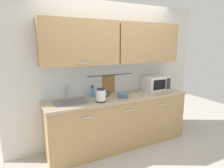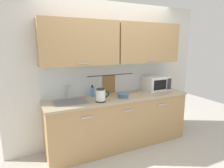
% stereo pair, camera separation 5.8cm
% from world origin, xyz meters
% --- Properties ---
extents(ground, '(8.00, 8.00, 0.00)m').
position_xyz_m(ground, '(0.00, 0.00, 0.00)').
color(ground, '#B7B2A8').
extents(counter_unit, '(2.53, 0.64, 0.90)m').
position_xyz_m(counter_unit, '(-0.01, 0.30, 0.46)').
color(counter_unit, tan).
rests_on(counter_unit, ground).
extents(back_wall_assembly, '(3.70, 0.41, 2.50)m').
position_xyz_m(back_wall_assembly, '(-0.00, 0.53, 1.52)').
color(back_wall_assembly, silver).
rests_on(back_wall_assembly, ground).
extents(sink_faucet, '(0.09, 0.17, 0.22)m').
position_xyz_m(sink_faucet, '(-0.83, 0.53, 1.04)').
color(sink_faucet, '#B2B5BA').
rests_on(sink_faucet, counter_unit).
extents(microwave, '(0.46, 0.35, 0.27)m').
position_xyz_m(microwave, '(0.87, 0.41, 1.04)').
color(microwave, white).
rests_on(microwave, counter_unit).
extents(electric_kettle, '(0.23, 0.16, 0.21)m').
position_xyz_m(electric_kettle, '(-0.40, 0.14, 1.00)').
color(electric_kettle, black).
rests_on(electric_kettle, counter_unit).
extents(dish_soap_bottle, '(0.06, 0.06, 0.20)m').
position_xyz_m(dish_soap_bottle, '(-0.42, 0.48, 0.99)').
color(dish_soap_bottle, '#3F8CD8').
rests_on(dish_soap_bottle, counter_unit).
extents(mug_near_sink, '(0.12, 0.08, 0.09)m').
position_xyz_m(mug_near_sink, '(-0.24, 0.41, 0.95)').
color(mug_near_sink, green).
rests_on(mug_near_sink, counter_unit).
extents(mixing_bowl, '(0.21, 0.21, 0.08)m').
position_xyz_m(mixing_bowl, '(0.02, 0.19, 0.94)').
color(mixing_bowl, '#4C7093').
rests_on(mixing_bowl, counter_unit).
extents(wooden_spoon, '(0.28, 0.04, 0.01)m').
position_xyz_m(wooden_spoon, '(0.37, 0.42, 0.91)').
color(wooden_spoon, '#9E7042').
rests_on(wooden_spoon, counter_unit).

